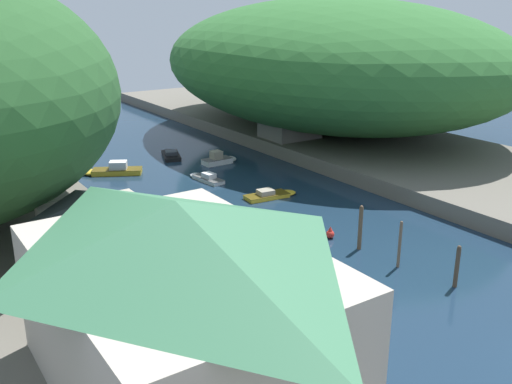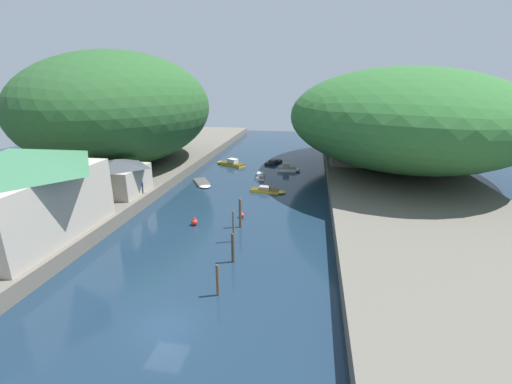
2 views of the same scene
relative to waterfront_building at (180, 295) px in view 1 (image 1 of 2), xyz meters
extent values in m
plane|color=#192D42|center=(17.16, 21.96, -5.86)|extent=(130.00, 130.00, 0.00)
cube|color=#666056|center=(39.90, 21.96, -5.10)|extent=(22.00, 120.00, 1.52)
ellipsoid|color=#2D662D|center=(41.00, 38.33, 3.90)|extent=(37.82, 52.95, 16.48)
cube|color=#B2A899|center=(0.00, 0.00, -1.25)|extent=(9.75, 13.81, 6.18)
pyramid|color=#38704C|center=(0.00, 0.00, 2.96)|extent=(10.53, 14.91, 2.23)
cube|color=#B2A899|center=(1.45, 13.64, -2.59)|extent=(6.34, 6.73, 3.49)
pyramid|color=#3D4247|center=(1.45, 13.64, -0.33)|extent=(6.84, 7.27, 1.03)
cube|color=slate|center=(32.63, 35.59, -3.08)|extent=(6.10, 5.13, 2.51)
pyramid|color=brown|center=(32.63, 35.59, -1.07)|extent=(6.58, 5.54, 1.50)
cube|color=black|center=(18.81, 40.18, -5.67)|extent=(3.17, 4.69, 0.38)
ellipsoid|color=black|center=(19.53, 42.22, -5.67)|extent=(2.37, 2.62, 0.38)
cube|color=black|center=(18.81, 40.18, -5.46)|extent=(3.23, 4.78, 0.03)
cube|color=#333842|center=(18.77, 40.05, -5.25)|extent=(1.72, 1.85, 0.45)
cube|color=white|center=(17.79, 29.56, -5.68)|extent=(1.83, 3.94, 0.36)
ellipsoid|color=white|center=(17.57, 31.45, -5.68)|extent=(1.54, 2.04, 0.36)
cube|color=#525252|center=(17.79, 29.56, -5.49)|extent=(1.87, 4.01, 0.03)
cube|color=silver|center=(17.81, 29.44, -5.24)|extent=(1.13, 1.44, 0.54)
cube|color=gold|center=(11.11, 37.24, -5.60)|extent=(5.31, 4.06, 0.52)
ellipsoid|color=gold|center=(8.90, 38.45, -5.60)|extent=(3.06, 2.77, 0.52)
cube|color=#4C3E0E|center=(11.11, 37.24, -5.33)|extent=(5.42, 4.14, 0.03)
cube|color=silver|center=(11.25, 37.16, -4.92)|extent=(2.17, 2.00, 0.85)
cube|color=white|center=(21.87, 34.75, -5.56)|extent=(3.30, 1.74, 0.59)
ellipsoid|color=white|center=(23.49, 34.81, -5.56)|extent=(1.67, 1.60, 0.59)
cube|color=#525252|center=(21.87, 34.75, -5.25)|extent=(3.36, 1.77, 0.03)
cube|color=#9E937F|center=(21.77, 34.75, -4.81)|extent=(1.17, 1.18, 0.91)
cube|color=silver|center=(9.09, 24.60, -5.68)|extent=(3.72, 4.60, 0.35)
ellipsoid|color=silver|center=(10.15, 22.76, -5.68)|extent=(2.58, 2.71, 0.35)
cube|color=#504E4A|center=(9.09, 24.60, -5.49)|extent=(3.80, 4.69, 0.03)
cube|color=gold|center=(19.71, 21.95, -5.68)|extent=(4.21, 2.05, 0.35)
ellipsoid|color=gold|center=(21.73, 21.76, -5.68)|extent=(2.18, 1.77, 0.35)
cube|color=#4C3E0E|center=(19.71, 21.95, -5.49)|extent=(4.29, 2.09, 0.03)
cube|color=#9E937F|center=(19.58, 21.96, -5.27)|extent=(1.53, 1.30, 0.48)
cylinder|color=#4C3D2D|center=(19.70, 1.04, -4.53)|extent=(0.28, 0.28, 2.67)
sphere|color=#4C3D2D|center=(19.70, 1.04, -3.14)|extent=(0.25, 0.25, 0.25)
cylinder|color=brown|center=(18.84, 5.04, -4.24)|extent=(0.21, 0.21, 3.24)
sphere|color=brown|center=(18.84, 5.04, -2.58)|extent=(0.19, 0.19, 0.19)
cylinder|color=brown|center=(18.75, 8.74, -4.26)|extent=(0.30, 0.30, 3.20)
sphere|color=brown|center=(18.75, 8.74, -2.60)|extent=(0.27, 0.27, 0.27)
sphere|color=red|center=(18.31, 11.47, -5.54)|extent=(0.65, 0.65, 0.65)
cone|color=red|center=(18.31, 11.47, -5.05)|extent=(0.32, 0.32, 0.32)
sphere|color=red|center=(13.51, 8.41, -5.49)|extent=(0.73, 0.73, 0.73)
cone|color=red|center=(13.51, 8.41, -4.95)|extent=(0.36, 0.36, 0.36)
cylinder|color=#282D3D|center=(4.65, 13.85, -3.91)|extent=(0.13, 0.13, 0.85)
cylinder|color=#282D3D|center=(4.60, 14.02, -3.91)|extent=(0.13, 0.13, 0.85)
cube|color=navy|center=(4.63, 13.94, -3.18)|extent=(0.33, 0.43, 0.62)
sphere|color=#9E7051|center=(4.63, 13.94, -2.76)|extent=(0.22, 0.22, 0.22)
camera|label=1|loc=(-8.96, -18.88, 11.29)|focal=40.00mm
camera|label=2|loc=(26.24, -25.64, 9.63)|focal=24.00mm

